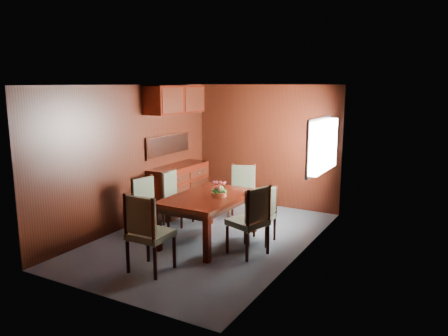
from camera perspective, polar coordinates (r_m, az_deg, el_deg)
The scene contains 11 objects.
ground at distance 7.05m, azimuth -2.07°, elevation -9.12°, with size 4.50×4.50×0.00m, color #3E4854.
room_shell at distance 7.00m, azimuth -1.49°, elevation 4.50°, with size 3.06×4.52×2.41m.
sideboard at distance 8.37m, azimuth -5.89°, elevation -2.68°, with size 0.48×1.40×0.90m, color #350D06.
dining_table at distance 6.74m, azimuth -2.06°, elevation -4.45°, with size 1.00×1.58×0.73m.
chair_left_near at distance 7.12m, azimuth -9.94°, elevation -4.59°, with size 0.51×0.53×0.96m.
chair_left_far at distance 7.67m, azimuth -6.49°, elevation -3.45°, with size 0.45×0.47×0.94m.
chair_right_near at distance 6.21m, azimuth 3.65°, elevation -6.40°, with size 0.60×0.61×1.03m.
chair_right_far at distance 6.72m, azimuth 5.30°, elevation -5.77°, with size 0.42×0.43×0.88m.
chair_head at distance 5.72m, azimuth -10.09°, elevation -7.87°, with size 0.51×0.49×1.06m.
chair_foot at distance 7.90m, azimuth 2.41°, elevation -2.77°, with size 0.58×0.56×0.98m.
flower_centerpiece at distance 6.62m, azimuth -0.68°, elevation -2.74°, with size 0.25×0.25×0.25m.
Camera 1 is at (3.43, -5.65, 2.43)m, focal length 35.00 mm.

